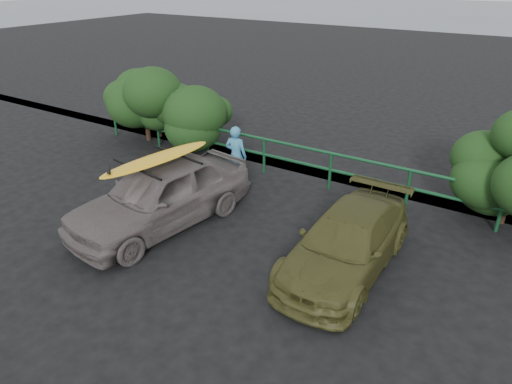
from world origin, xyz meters
TOP-DOWN VIEW (x-y plane):
  - ground at (0.00, 0.00)m, footprint 80.00×80.00m
  - guardrail at (0.00, 5.00)m, footprint 14.00×0.08m
  - shrub_left at (-4.80, 5.40)m, footprint 3.20×2.40m
  - shrub_right at (5.00, 5.50)m, footprint 3.20×2.40m
  - sedan at (-1.42, 1.33)m, footprint 2.41×4.61m
  - olive_vehicle at (2.70, 1.95)m, footprint 1.60×3.91m
  - man at (-1.22, 3.94)m, footprint 0.65×0.48m
  - roof_rack at (-1.42, 1.33)m, footprint 1.76×1.36m
  - surfboard at (-1.42, 1.33)m, footprint 0.99×2.84m

SIDE VIEW (x-z plane):
  - ground at x=0.00m, z-range 0.00..0.00m
  - guardrail at x=0.00m, z-range 0.00..1.04m
  - olive_vehicle at x=2.70m, z-range 0.00..1.13m
  - sedan at x=-1.42m, z-range 0.00..1.50m
  - man at x=-1.22m, z-range 0.00..1.62m
  - shrub_left at x=-4.80m, z-range 0.00..2.26m
  - shrub_right at x=5.00m, z-range 0.00..2.41m
  - roof_rack at x=-1.42m, z-range 1.50..1.55m
  - surfboard at x=-1.42m, z-range 1.55..1.63m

